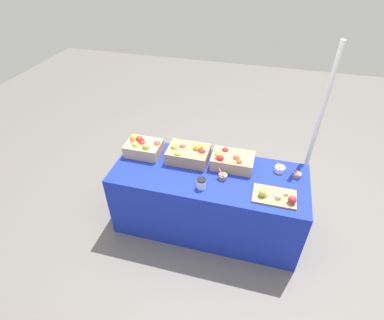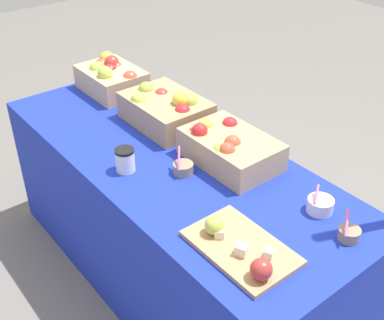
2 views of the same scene
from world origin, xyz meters
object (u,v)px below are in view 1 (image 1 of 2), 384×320
Objects in this scene: apple_crate_left at (143,147)px; apple_crate_right at (232,161)px; cutting_board_front at (275,196)px; sample_bowl_mid at (297,175)px; tent_pole at (314,138)px; coffee_cup at (201,183)px; apple_crate_middle at (188,154)px; sample_bowl_far at (223,176)px; sample_bowl_near at (280,169)px.

apple_crate_left is 0.93m from apple_crate_right.
sample_bowl_mid is (0.19, 0.34, 0.00)m from cutting_board_front.
tent_pole is at bearing 13.60° from apple_crate_left.
apple_crate_left is 3.49× the size of coffee_cup.
apple_crate_right is 0.57m from cutting_board_front.
coffee_cup is (0.23, -0.37, -0.02)m from apple_crate_middle.
apple_crate_middle is at bearing -179.70° from sample_bowl_mid.
coffee_cup is at bearing -58.86° from apple_crate_middle.
sample_bowl_far is at bearing -103.22° from apple_crate_right.
apple_crate_middle is 0.22× the size of tent_pole.
sample_bowl_mid is at bearing 16.69° from sample_bowl_far.
apple_crate_left is at bearing 166.75° from cutting_board_front.
apple_crate_middle is 1.09× the size of cutting_board_front.
sample_bowl_mid is 0.45m from tent_pole.
sample_bowl_near is at bearing -129.94° from tent_pole.
apple_crate_middle is at bearing -177.00° from sample_bowl_near.
apple_crate_middle is (0.49, 0.01, -0.00)m from apple_crate_left.
apple_crate_left is 1.56m from sample_bowl_mid.
sample_bowl_near is at bearing 3.00° from apple_crate_middle.
apple_crate_left reaches higher than cutting_board_front.
apple_crate_left is 0.95× the size of cutting_board_front.
sample_bowl_near is at bearing 165.46° from sample_bowl_mid.
apple_crate_right reaches higher than sample_bowl_mid.
apple_crate_left is 0.49m from apple_crate_middle.
apple_crate_right is at bearing 76.78° from sample_bowl_far.
cutting_board_front is 0.39m from sample_bowl_mid.
apple_crate_left reaches higher than sample_bowl_mid.
sample_bowl_mid is at bearing -108.15° from tent_pole.
tent_pole is (0.81, 0.59, 0.19)m from sample_bowl_far.
sample_bowl_near is at bearing 86.58° from cutting_board_front.
sample_bowl_far is at bearing -26.82° from apple_crate_middle.
sample_bowl_mid is 0.89× the size of sample_bowl_far.
apple_crate_left is 1.40m from sample_bowl_near.
sample_bowl_mid is (0.63, -0.00, -0.05)m from apple_crate_right.
tent_pole reaches higher than apple_crate_right.
apple_crate_right reaches higher than sample_bowl_near.
sample_bowl_mid is at bearing 24.17° from coffee_cup.
tent_pole is at bearing 66.86° from cutting_board_front.
sample_bowl_near is (0.47, 0.04, -0.04)m from apple_crate_right.
apple_crate_right reaches higher than sample_bowl_far.
sample_bowl_mid reaches higher than cutting_board_front.
coffee_cup is at bearing -133.39° from sample_bowl_far.
apple_crate_left reaches higher than sample_bowl_far.
cutting_board_front is at bearing -113.14° from tent_pole.
apple_crate_middle is 1.01× the size of apple_crate_right.
apple_crate_right is at bearing 1.40° from apple_crate_left.
coffee_cup is at bearing -155.83° from sample_bowl_mid.
sample_bowl_near is 0.80m from coffee_cup.
sample_bowl_far reaches higher than cutting_board_front.
cutting_board_front is (0.45, -0.35, -0.05)m from apple_crate_right.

